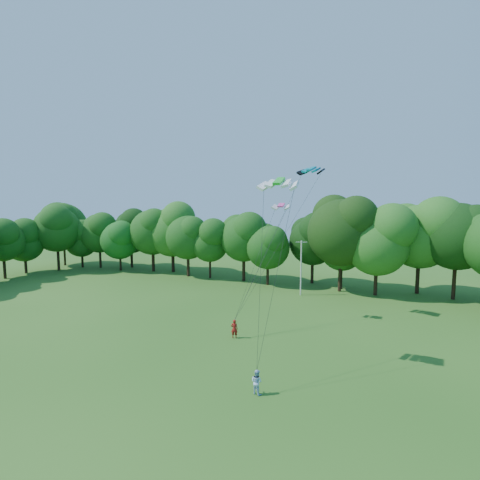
% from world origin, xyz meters
% --- Properties ---
extents(ground, '(160.00, 160.00, 0.00)m').
position_xyz_m(ground, '(0.00, 0.00, 0.00)').
color(ground, '#275918').
rests_on(ground, ground).
extents(utility_pole, '(1.42, 0.62, 7.49)m').
position_xyz_m(utility_pole, '(3.35, 30.85, 3.87)').
color(utility_pole, silver).
rests_on(utility_pole, ground).
extents(kite_flyer_left, '(0.75, 0.59, 1.78)m').
position_xyz_m(kite_flyer_left, '(1.78, 12.81, 0.89)').
color(kite_flyer_left, maroon).
rests_on(kite_flyer_left, ground).
extents(kite_flyer_right, '(0.97, 0.85, 1.69)m').
position_xyz_m(kite_flyer_right, '(7.46, 4.20, 0.84)').
color(kite_flyer_right, '#B3D3F8').
rests_on(kite_flyer_right, ground).
extents(kite_teal, '(3.13, 2.01, 0.58)m').
position_xyz_m(kite_teal, '(6.43, 22.79, 16.38)').
color(kite_teal, '#047A8F').
rests_on(kite_teal, ground).
extents(kite_green, '(3.06, 1.38, 0.68)m').
position_xyz_m(kite_green, '(7.14, 9.45, 14.46)').
color(kite_green, green).
rests_on(kite_green, ground).
extents(kite_pink, '(1.98, 1.06, 0.46)m').
position_xyz_m(kite_pink, '(3.89, 20.13, 12.44)').
color(kite_pink, '#F544A1').
rests_on(kite_pink, ground).
extents(tree_back_west, '(7.54, 7.54, 10.97)m').
position_xyz_m(tree_back_west, '(-31.57, 34.72, 6.85)').
color(tree_back_west, '#342614').
rests_on(tree_back_west, ground).
extents(tree_back_center, '(10.30, 10.30, 14.98)m').
position_xyz_m(tree_back_center, '(7.86, 35.15, 9.35)').
color(tree_back_center, black).
rests_on(tree_back_center, ground).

